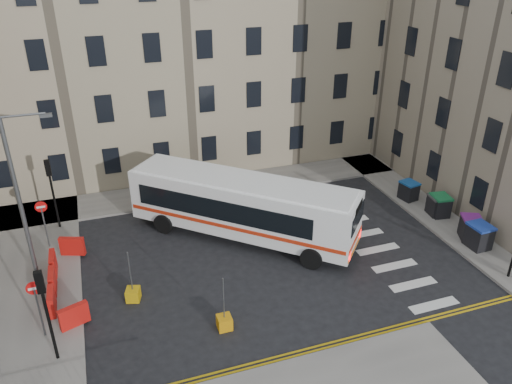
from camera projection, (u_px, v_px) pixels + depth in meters
ground at (300, 251)px, 26.38m from camera, size 120.00×120.00×0.00m
pavement_north at (160, 196)px, 31.85m from camera, size 36.00×3.20×0.15m
pavement_east at (403, 192)px, 32.31m from camera, size 2.40×26.00×0.15m
pavement_west at (14, 293)px, 23.14m from camera, size 6.00×22.00×0.15m
terrace_north at (117, 40)px, 33.49m from camera, size 38.30×10.80×17.20m
traffic_light_nw at (51, 183)px, 27.08m from camera, size 0.28×0.22×4.10m
traffic_light_sw at (45, 303)px, 18.23m from camera, size 0.28×0.22×4.10m
streetlamp at (19, 199)px, 22.33m from camera, size 0.50×0.22×8.14m
no_entry_north at (43, 215)px, 25.61m from camera, size 0.60×0.08×3.00m
no_entry_south at (36, 298)px, 19.71m from camera, size 0.60×0.08×3.00m
roadworks_barriers at (61, 280)px, 23.08m from camera, size 1.66×6.26×1.00m
bus at (242, 205)px, 26.82m from camera, size 11.13×10.43×3.39m
wheelie_bin_a at (479, 236)px, 26.16m from camera, size 1.08×1.23×1.32m
wheelie_bin_b at (470, 228)px, 26.95m from camera, size 1.39×1.46×1.27m
wheelie_bin_c at (440, 205)px, 29.22m from camera, size 1.15×1.27×1.26m
wheelie_bin_d at (437, 205)px, 29.33m from camera, size 1.07×1.19×1.18m
wheelie_bin_e at (409, 190)px, 31.05m from camera, size 1.09×1.20×1.16m
bollard_yellow at (224, 322)px, 21.03m from camera, size 0.60×0.60×0.60m
bollard_chevron at (133, 294)px, 22.69m from camera, size 0.75×0.75×0.60m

